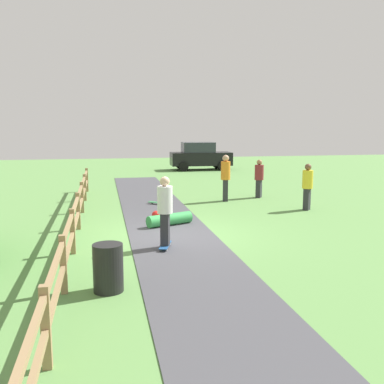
# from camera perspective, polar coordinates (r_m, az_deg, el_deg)

# --- Properties ---
(ground_plane) EXTENTS (60.00, 60.00, 0.00)m
(ground_plane) POSITION_cam_1_polar(r_m,az_deg,el_deg) (12.38, -2.65, -5.66)
(ground_plane) COLOR #60934C
(asphalt_path) EXTENTS (2.40, 28.00, 0.02)m
(asphalt_path) POSITION_cam_1_polar(r_m,az_deg,el_deg) (12.38, -2.65, -5.62)
(asphalt_path) COLOR #47474C
(asphalt_path) RESTS_ON ground_plane
(wooden_fence) EXTENTS (0.12, 18.12, 1.10)m
(wooden_fence) POSITION_cam_1_polar(r_m,az_deg,el_deg) (12.12, -14.93, -3.02)
(wooden_fence) COLOR #997A51
(wooden_fence) RESTS_ON ground_plane
(trash_bin) EXTENTS (0.56, 0.56, 0.90)m
(trash_bin) POSITION_cam_1_polar(r_m,az_deg,el_deg) (8.36, -10.86, -9.67)
(trash_bin) COLOR black
(trash_bin) RESTS_ON ground_plane
(skater_riding) EXTENTS (0.47, 0.82, 1.80)m
(skater_riding) POSITION_cam_1_polar(r_m,az_deg,el_deg) (10.86, -3.54, -2.15)
(skater_riding) COLOR #265999
(skater_riding) RESTS_ON asphalt_path
(skater_fallen) EXTENTS (1.50, 1.37, 0.36)m
(skater_fallen) POSITION_cam_1_polar(r_m,az_deg,el_deg) (13.57, -3.09, -3.53)
(skater_fallen) COLOR green
(skater_fallen) RESTS_ON asphalt_path
(skateboard_loose) EXTENTS (0.77, 0.63, 0.08)m
(skateboard_loose) POSITION_cam_1_polar(r_m,az_deg,el_deg) (17.11, -4.46, -1.39)
(skateboard_loose) COLOR #338C4C
(skateboard_loose) RESTS_ON asphalt_path
(bystander_yellow) EXTENTS (0.54, 0.54, 1.69)m
(bystander_yellow) POSITION_cam_1_polar(r_m,az_deg,el_deg) (16.46, 14.79, 0.93)
(bystander_yellow) COLOR #2D2D33
(bystander_yellow) RESTS_ON ground_plane
(bystander_orange) EXTENTS (0.46, 0.46, 1.89)m
(bystander_orange) POSITION_cam_1_polar(r_m,az_deg,el_deg) (17.84, 4.38, 2.16)
(bystander_orange) COLOR #2D2D33
(bystander_orange) RESTS_ON ground_plane
(bystander_maroon) EXTENTS (0.53, 0.53, 1.63)m
(bystander_maroon) POSITION_cam_1_polar(r_m,az_deg,el_deg) (18.91, 8.72, 1.96)
(bystander_maroon) COLOR #2D2D33
(bystander_maroon) RESTS_ON ground_plane
(parked_car_black) EXTENTS (4.25, 2.11, 1.92)m
(parked_car_black) POSITION_cam_1_polar(r_m,az_deg,el_deg) (30.64, 1.07, 4.70)
(parked_car_black) COLOR black
(parked_car_black) RESTS_ON ground_plane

